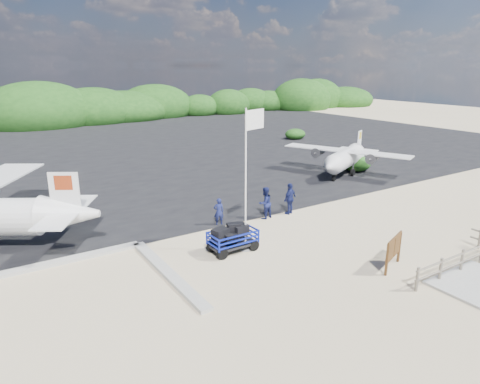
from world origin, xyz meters
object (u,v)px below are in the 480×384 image
object	(u,v)px
flagpole	(245,250)
signboard	(392,268)
crew_b	(265,203)
crew_a	(219,212)
baggage_cart	(233,251)
crew_c	(290,199)
aircraft_large	(208,148)

from	to	relation	value
flagpole	signboard	xyz separation A→B (m)	(4.23, -5.01, 0.00)
crew_b	signboard	bearing A→B (deg)	87.67
flagpole	crew_a	xyz separation A→B (m)	(0.59, 3.52, 0.76)
baggage_cart	flagpole	xyz separation A→B (m)	(0.58, -0.19, 0.00)
signboard	crew_c	xyz separation A→B (m)	(0.77, 7.87, 0.93)
crew_a	crew_b	size ratio (longest dim) A/B	0.83
flagpole	crew_a	size ratio (longest dim) A/B	4.33
signboard	crew_c	size ratio (longest dim) A/B	0.98
crew_a	aircraft_large	bearing A→B (deg)	-100.23
baggage_cart	crew_c	size ratio (longest dim) A/B	1.29
flagpole	crew_c	xyz separation A→B (m)	(5.00, 2.87, 0.93)
signboard	crew_b	distance (m)	8.14
signboard	crew_a	world-z (taller)	crew_a
crew_b	aircraft_large	world-z (taller)	aircraft_large
baggage_cart	crew_c	bearing A→B (deg)	24.66
flagpole	crew_b	size ratio (longest dim) A/B	3.59
crew_b	aircraft_large	size ratio (longest dim) A/B	0.12
crew_b	flagpole	bearing A→B (deg)	33.55
signboard	crew_a	size ratio (longest dim) A/B	1.19
signboard	crew_a	distance (m)	9.30
signboard	aircraft_large	size ratio (longest dim) A/B	0.12
crew_b	crew_c	size ratio (longest dim) A/B	0.99
signboard	crew_b	size ratio (longest dim) A/B	0.99
crew_a	aircraft_large	size ratio (longest dim) A/B	0.10
crew_a	crew_b	world-z (taller)	crew_b
crew_c	aircraft_large	xyz separation A→B (m)	(6.09, 21.18, -0.93)
flagpole	aircraft_large	bearing A→B (deg)	65.24
signboard	crew_a	bearing A→B (deg)	92.71
aircraft_large	baggage_cart	bearing A→B (deg)	95.48
crew_b	crew_c	bearing A→B (deg)	165.75
flagpole	crew_c	world-z (taller)	flagpole
baggage_cart	crew_b	distance (m)	4.91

